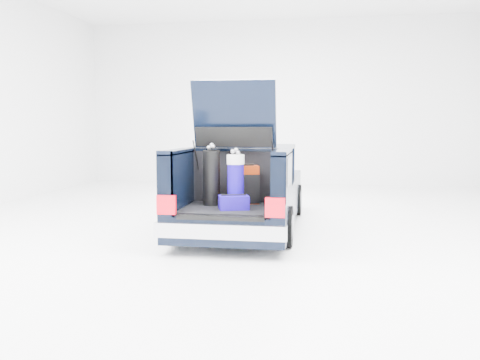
% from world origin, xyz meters
% --- Properties ---
extents(ground, '(14.00, 14.00, 0.00)m').
position_xyz_m(ground, '(0.00, 0.00, 0.00)').
color(ground, white).
rests_on(ground, ground).
extents(car, '(1.87, 4.65, 2.47)m').
position_xyz_m(car, '(-0.00, 0.11, 0.67)').
color(car, black).
rests_on(car, ground).
extents(red_suitcase, '(0.42, 0.34, 0.61)m').
position_xyz_m(red_suitcase, '(0.19, -1.09, 0.89)').
color(red_suitcase, '#711C03').
rests_on(red_suitcase, car).
extents(black_golf_bag, '(0.34, 0.37, 0.92)m').
position_xyz_m(black_golf_bag, '(-0.30, -1.32, 1.02)').
color(black_golf_bag, black).
rests_on(black_golf_bag, car).
extents(blue_golf_bag, '(0.33, 0.33, 0.87)m').
position_xyz_m(blue_golf_bag, '(0.09, -1.42, 0.99)').
color(blue_golf_bag, black).
rests_on(blue_golf_bag, car).
extents(blue_duffel, '(0.48, 0.39, 0.22)m').
position_xyz_m(blue_duffel, '(0.10, -1.66, 0.70)').
color(blue_duffel, '#150580').
rests_on(blue_duffel, car).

